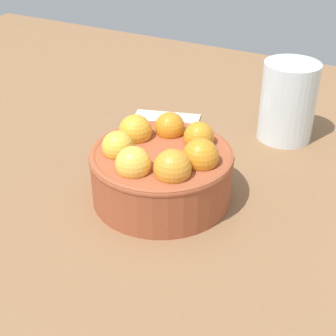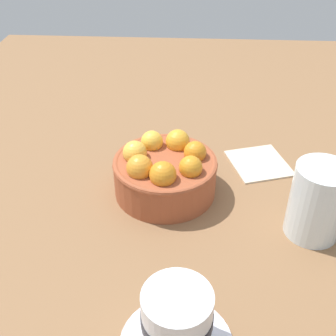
% 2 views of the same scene
% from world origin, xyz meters
% --- Properties ---
extents(ground_plane, '(1.52, 1.09, 0.03)m').
position_xyz_m(ground_plane, '(0.00, 0.00, -0.02)').
color(ground_plane, brown).
extents(terracotta_bowl, '(0.16, 0.16, 0.09)m').
position_xyz_m(terracotta_bowl, '(-0.00, 0.00, 0.04)').
color(terracotta_bowl, '#9E4C2D').
rests_on(terracotta_bowl, ground_plane).
extents(water_glass, '(0.08, 0.08, 0.11)m').
position_xyz_m(water_glass, '(-0.08, -0.21, 0.05)').
color(water_glass, silver).
rests_on(water_glass, ground_plane).
extents(folded_napkin, '(0.12, 0.12, 0.01)m').
position_xyz_m(folded_napkin, '(0.09, -0.16, 0.00)').
color(folded_napkin, beige).
rests_on(folded_napkin, ground_plane).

